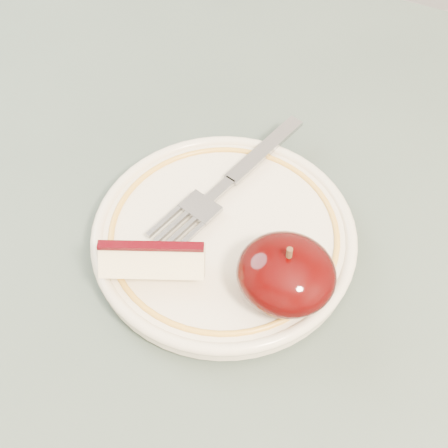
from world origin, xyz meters
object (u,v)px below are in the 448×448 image
at_px(table, 101,355).
at_px(fork, 229,182).
at_px(apple_half, 286,274).
at_px(plate, 224,235).

bearing_deg(table, fork, 66.03).
bearing_deg(apple_half, plate, 154.78).
xyz_separation_m(table, plate, (0.07, 0.09, 0.10)).
distance_m(table, plate, 0.15).
bearing_deg(table, plate, 50.04).
height_order(table, fork, fork).
relative_size(table, fork, 5.51).
relative_size(apple_half, fork, 0.41).
bearing_deg(plate, fork, 109.58).
distance_m(plate, apple_half, 0.07).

